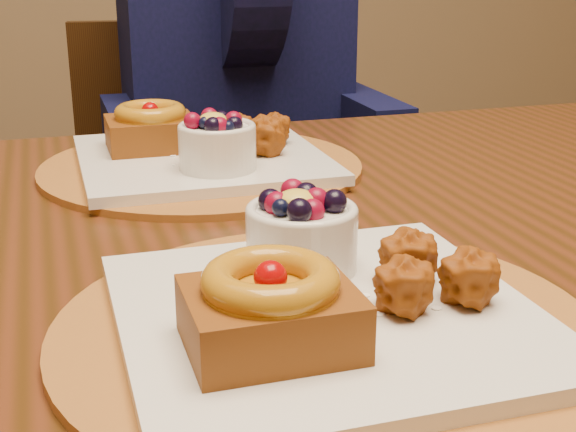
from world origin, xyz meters
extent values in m
cube|color=#351E09|center=(-0.09, 0.07, 0.73)|extent=(1.60, 0.90, 0.04)
cylinder|color=brown|center=(-0.09, -0.15, 0.76)|extent=(0.38, 0.38, 0.01)
cube|color=silver|center=(-0.09, -0.15, 0.77)|extent=(0.28, 0.28, 0.01)
cube|color=#481906|center=(-0.14, -0.19, 0.79)|extent=(0.10, 0.08, 0.04)
torus|color=#9A5C09|center=(-0.14, -0.19, 0.82)|extent=(0.08, 0.08, 0.02)
sphere|color=#910203|center=(-0.14, -0.19, 0.82)|extent=(0.02, 0.02, 0.02)
sphere|color=#913D0A|center=(-0.02, -0.12, 0.79)|extent=(0.04, 0.04, 0.04)
sphere|color=#913D0A|center=(-0.04, -0.17, 0.79)|extent=(0.04, 0.04, 0.04)
sphere|color=#913D0A|center=(0.00, -0.17, 0.79)|extent=(0.04, 0.04, 0.04)
cylinder|color=silver|center=(-0.09, -0.08, 0.80)|extent=(0.08, 0.08, 0.05)
torus|color=silver|center=(-0.09, -0.08, 0.82)|extent=(0.08, 0.08, 0.01)
ellipsoid|color=gold|center=(-0.09, -0.08, 0.83)|extent=(0.03, 0.03, 0.02)
cylinder|color=brown|center=(-0.09, 0.29, 0.76)|extent=(0.38, 0.38, 0.01)
cube|color=silver|center=(-0.09, 0.29, 0.77)|extent=(0.28, 0.28, 0.01)
cube|color=#481906|center=(-0.14, 0.33, 0.79)|extent=(0.10, 0.09, 0.04)
torus|color=#9A5C09|center=(-0.14, 0.33, 0.82)|extent=(0.09, 0.09, 0.02)
sphere|color=#910203|center=(-0.14, 0.33, 0.82)|extent=(0.02, 0.02, 0.02)
sphere|color=#913D0A|center=(-0.02, 0.27, 0.79)|extent=(0.04, 0.04, 0.04)
sphere|color=#913D0A|center=(-0.04, 0.31, 0.79)|extent=(0.04, 0.04, 0.04)
sphere|color=#913D0A|center=(0.00, 0.31, 0.79)|extent=(0.04, 0.04, 0.04)
cylinder|color=silver|center=(-0.09, 0.22, 0.80)|extent=(0.09, 0.09, 0.05)
torus|color=silver|center=(-0.09, 0.22, 0.82)|extent=(0.09, 0.09, 0.01)
ellipsoid|color=gold|center=(-0.09, 0.22, 0.83)|extent=(0.03, 0.03, 0.02)
cube|color=black|center=(-0.03, 0.70, 0.43)|extent=(0.49, 0.49, 0.04)
cylinder|color=black|center=(-0.18, 0.91, 0.21)|extent=(0.03, 0.03, 0.41)
cylinder|color=black|center=(0.18, 0.85, 0.21)|extent=(0.03, 0.03, 0.41)
cube|color=black|center=(0.00, 0.89, 0.65)|extent=(0.42, 0.10, 0.44)
cube|color=black|center=(0.07, 0.80, 0.74)|extent=(0.39, 0.20, 0.56)
cube|color=black|center=(-0.13, 0.68, 0.72)|extent=(0.07, 0.28, 0.07)
cube|color=black|center=(0.28, 0.68, 0.72)|extent=(0.07, 0.28, 0.07)
camera|label=1|loc=(-0.26, -0.62, 1.01)|focal=50.00mm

